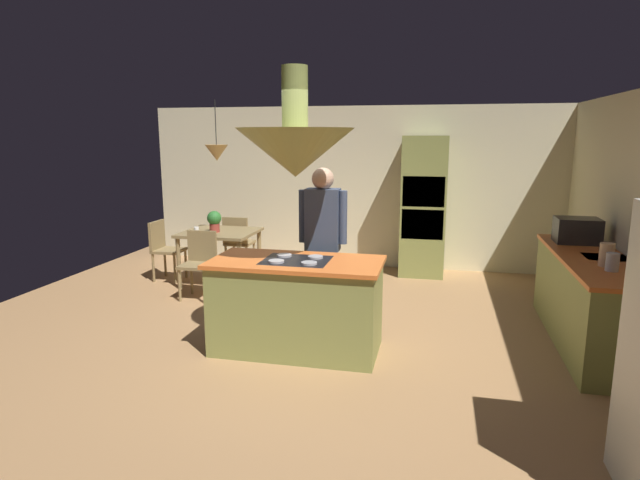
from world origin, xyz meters
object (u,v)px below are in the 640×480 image
(oven_tower, at_px, (424,206))
(canister_flour, at_px, (612,262))
(person_at_island, at_px, (323,237))
(microwave_on_counter, at_px, (577,230))
(chair_at_corner, at_px, (164,246))
(kitchen_island, at_px, (297,305))
(potted_plant_on_table, at_px, (214,220))
(chair_facing_island, at_px, (199,260))
(canister_sugar, at_px, (607,255))
(cup_on_table, at_px, (196,230))
(dining_table, at_px, (220,238))
(chair_by_back_wall, at_px, (238,240))

(oven_tower, height_order, canister_flour, oven_tower)
(person_at_island, distance_m, microwave_on_counter, 2.85)
(chair_at_corner, relative_size, microwave_on_counter, 1.89)
(kitchen_island, bearing_deg, potted_plant_on_table, 130.73)
(microwave_on_counter, bearing_deg, chair_facing_island, -178.90)
(canister_sugar, bearing_deg, cup_on_table, 162.85)
(dining_table, height_order, chair_at_corner, chair_at_corner)
(microwave_on_counter, bearing_deg, potted_plant_on_table, 173.59)
(oven_tower, height_order, chair_facing_island, oven_tower)
(cup_on_table, height_order, canister_sugar, canister_sugar)
(dining_table, relative_size, canister_sugar, 4.69)
(person_at_island, distance_m, chair_facing_island, 2.02)
(dining_table, height_order, cup_on_table, cup_on_table)
(potted_plant_on_table, xyz_separation_m, microwave_on_counter, (4.58, -0.51, 0.13))
(chair_at_corner, bearing_deg, canister_sugar, -107.46)
(chair_at_corner, distance_m, canister_sugar, 5.71)
(oven_tower, bearing_deg, potted_plant_on_table, -156.65)
(chair_facing_island, relative_size, chair_at_corner, 1.00)
(chair_by_back_wall, bearing_deg, canister_flour, 150.49)
(oven_tower, bearing_deg, chair_by_back_wall, -170.67)
(canister_flour, relative_size, canister_sugar, 0.75)
(microwave_on_counter, bearing_deg, person_at_island, -163.36)
(potted_plant_on_table, height_order, canister_sugar, canister_sugar)
(microwave_on_counter, bearing_deg, dining_table, 172.52)
(dining_table, xyz_separation_m, chair_by_back_wall, (0.00, 0.68, -0.15))
(chair_by_back_wall, distance_m, microwave_on_counter, 4.75)
(dining_table, height_order, canister_sugar, canister_sugar)
(person_at_island, distance_m, canister_flour, 2.77)
(kitchen_island, relative_size, potted_plant_on_table, 5.54)
(chair_facing_island, xyz_separation_m, cup_on_table, (-0.24, 0.45, 0.30))
(dining_table, bearing_deg, oven_tower, 22.21)
(chair_facing_island, xyz_separation_m, microwave_on_counter, (4.54, 0.09, 0.55))
(chair_facing_island, bearing_deg, microwave_on_counter, 1.10)
(chair_facing_island, height_order, chair_by_back_wall, same)
(chair_at_corner, xyz_separation_m, canister_sugar, (5.43, -1.71, 0.52))
(canister_flour, bearing_deg, person_at_island, 170.13)
(canister_sugar, bearing_deg, canister_flour, -90.00)
(kitchen_island, height_order, cup_on_table, kitchen_island)
(chair_by_back_wall, xyz_separation_m, chair_at_corner, (-0.89, -0.68, 0.00))
(dining_table, bearing_deg, chair_facing_island, -90.00)
(kitchen_island, distance_m, microwave_on_counter, 3.27)
(canister_sugar, bearing_deg, oven_tower, 121.41)
(person_at_island, distance_m, chair_by_back_wall, 2.82)
(chair_by_back_wall, xyz_separation_m, canister_flour, (4.54, -2.57, 0.49))
(oven_tower, distance_m, canister_flour, 3.49)
(kitchen_island, height_order, dining_table, kitchen_island)
(kitchen_island, distance_m, canister_sugar, 2.92)
(oven_tower, bearing_deg, chair_at_corner, -162.77)
(potted_plant_on_table, relative_size, microwave_on_counter, 0.65)
(person_at_island, bearing_deg, chair_at_corner, 152.36)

